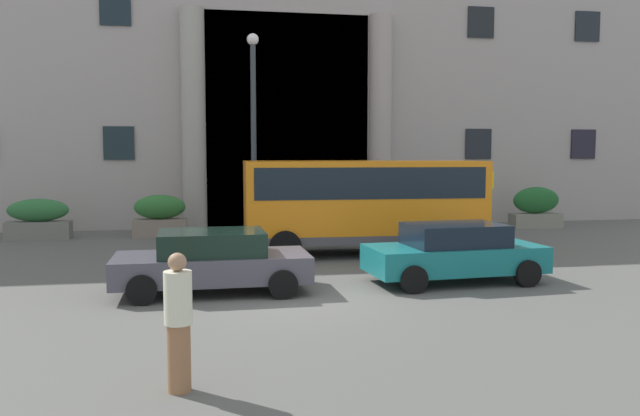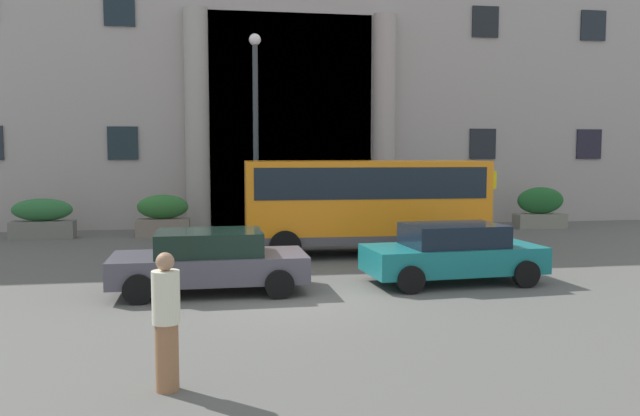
{
  "view_description": "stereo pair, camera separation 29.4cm",
  "coord_description": "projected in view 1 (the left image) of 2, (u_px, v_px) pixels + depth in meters",
  "views": [
    {
      "loc": [
        -1.76,
        -13.18,
        3.08
      ],
      "look_at": [
        1.46,
        4.5,
        1.51
      ],
      "focal_mm": 36.04,
      "sensor_mm": 36.0,
      "label": 1
    },
    {
      "loc": [
        -1.47,
        -13.23,
        3.08
      ],
      "look_at": [
        1.46,
        4.5,
        1.51
      ],
      "focal_mm": 36.04,
      "sensor_mm": 36.0,
      "label": 2
    }
  ],
  "objects": [
    {
      "name": "hedge_planter_far_west",
      "position": [
        160.0,
        216.0,
        23.39
      ],
      "size": [
        1.91,
        0.84,
        1.52
      ],
      "color": "gray",
      "rests_on": "ground_plane"
    },
    {
      "name": "hedge_planter_east",
      "position": [
        301.0,
        213.0,
        23.99
      ],
      "size": [
        1.53,
        0.79,
        1.63
      ],
      "color": "gray",
      "rests_on": "ground_plane"
    },
    {
      "name": "ground_plane",
      "position": [
        290.0,
        302.0,
        13.51
      ],
      "size": [
        80.0,
        64.0,
        0.12
      ],
      "primitive_type": "cube",
      "color": "#555450"
    },
    {
      "name": "pedestrian_woman_dark_dress",
      "position": [
        178.0,
        322.0,
        8.2
      ],
      "size": [
        0.36,
        0.36,
        1.81
      ],
      "rotation": [
        0.0,
        0.0,
        1.84
      ],
      "color": "#916241",
      "rests_on": "ground_plane"
    },
    {
      "name": "lamppost_plaza_centre",
      "position": [
        254.0,
        121.0,
        21.93
      ],
      "size": [
        0.4,
        0.4,
        7.08
      ],
      "color": "#32383C",
      "rests_on": "ground_plane"
    },
    {
      "name": "scooter_by_planter",
      "position": [
        439.0,
        248.0,
        17.65
      ],
      "size": [
        1.93,
        0.55,
        0.89
      ],
      "rotation": [
        0.0,
        0.0,
        0.08
      ],
      "color": "black",
      "rests_on": "ground_plane"
    },
    {
      "name": "hedge_planter_entrance_right",
      "position": [
        38.0,
        220.0,
        22.63
      ],
      "size": [
        2.18,
        0.71,
        1.44
      ],
      "color": "slate",
      "rests_on": "ground_plane"
    },
    {
      "name": "bus_stop_sign",
      "position": [
        487.0,
        198.0,
        22.22
      ],
      "size": [
        0.44,
        0.08,
        2.42
      ],
      "color": "#999111",
      "rests_on": "ground_plane"
    },
    {
      "name": "orange_minibus",
      "position": [
        364.0,
        199.0,
        19.28
      ],
      "size": [
        7.18,
        2.79,
        2.82
      ],
      "rotation": [
        0.0,
        0.0,
        -0.03
      ],
      "color": "orange",
      "rests_on": "ground_plane"
    },
    {
      "name": "office_building_facade",
      "position": [
        240.0,
        51.0,
        29.95
      ],
      "size": [
        37.34,
        9.72,
        15.58
      ],
      "color": "#A09591",
      "rests_on": "ground_plane"
    },
    {
      "name": "parked_compact_extra",
      "position": [
        454.0,
        252.0,
        15.14
      ],
      "size": [
        4.23,
        2.21,
        1.4
      ],
      "rotation": [
        0.0,
        0.0,
        0.07
      ],
      "color": "#146A6E",
      "rests_on": "ground_plane"
    },
    {
      "name": "hedge_planter_entrance_left",
      "position": [
        536.0,
        208.0,
        26.05
      ],
      "size": [
        2.06,
        0.72,
        1.67
      ],
      "color": "gray",
      "rests_on": "ground_plane"
    },
    {
      "name": "parked_coupe_end",
      "position": [
        212.0,
        261.0,
        14.06
      ],
      "size": [
        4.25,
        2.12,
        1.36
      ],
      "rotation": [
        0.0,
        0.0,
        0.01
      ],
      "color": "#474450",
      "rests_on": "ground_plane"
    },
    {
      "name": "hedge_planter_west",
      "position": [
        456.0,
        213.0,
        25.3
      ],
      "size": [
        2.06,
        0.87,
        1.37
      ],
      "color": "slate",
      "rests_on": "ground_plane"
    }
  ]
}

